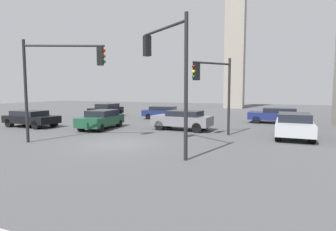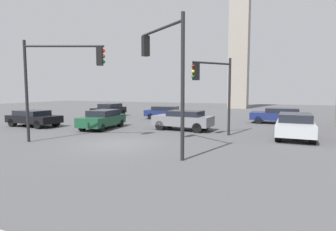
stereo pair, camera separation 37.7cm
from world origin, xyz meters
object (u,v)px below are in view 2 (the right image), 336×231
at_px(traffic_light_1, 163,61).
at_px(car_6, 280,115).
at_px(car_2, 167,112).
at_px(car_3, 34,118).
at_px(traffic_light_0, 61,70).
at_px(car_4, 183,120).
at_px(car_1, 103,119).
at_px(traffic_light_2, 213,82).
at_px(car_5, 109,110).
at_px(car_0, 295,125).

xyz_separation_m(traffic_light_1, car_6, (4.86, 14.26, -3.47)).
bearing_deg(car_2, car_6, -4.95).
relative_size(car_2, car_3, 1.03).
distance_m(traffic_light_0, car_6, 18.13).
bearing_deg(traffic_light_1, car_4, -41.66).
xyz_separation_m(car_1, car_3, (-5.81, -1.21, -0.03)).
xyz_separation_m(traffic_light_0, car_2, (0.51, 13.70, -3.34)).
distance_m(traffic_light_2, car_4, 4.28).
xyz_separation_m(car_4, car_5, (-11.00, 6.51, 0.00)).
xyz_separation_m(traffic_light_1, car_5, (-12.62, 13.80, -3.43)).
height_order(car_0, car_4, car_0).
distance_m(traffic_light_0, traffic_light_1, 6.34).
relative_size(car_0, car_2, 1.04).
relative_size(car_2, car_4, 1.06).
bearing_deg(car_2, traffic_light_0, -98.04).
distance_m(traffic_light_2, car_2, 11.53).
relative_size(car_1, car_3, 1.02).
distance_m(car_2, car_6, 10.68).
xyz_separation_m(car_0, car_1, (-13.35, -1.07, -0.05)).
height_order(traffic_light_2, car_0, traffic_light_2).
relative_size(car_3, car_4, 1.02).
height_order(traffic_light_2, car_4, traffic_light_2).
height_order(car_4, car_5, car_5).
bearing_deg(car_0, car_3, -81.69).
relative_size(traffic_light_1, car_6, 1.24).
bearing_deg(car_1, car_2, 161.83).
bearing_deg(traffic_light_2, traffic_light_1, 27.71).
bearing_deg(traffic_light_0, car_3, 126.81).
bearing_deg(traffic_light_1, traffic_light_0, 32.38).
distance_m(traffic_light_1, traffic_light_2, 5.38).
xyz_separation_m(traffic_light_2, car_2, (-6.85, 8.86, -2.73)).
distance_m(car_3, car_4, 12.10).
relative_size(traffic_light_2, car_4, 1.13).
distance_m(car_5, car_6, 17.48).
xyz_separation_m(traffic_light_0, traffic_light_1, (6.33, -0.38, 0.19)).
distance_m(traffic_light_1, car_2, 15.64).
relative_size(car_3, car_6, 0.93).
height_order(car_3, car_4, car_4).
relative_size(traffic_light_0, car_3, 1.26).
distance_m(car_4, car_5, 12.78).
relative_size(traffic_light_1, car_0, 1.24).
distance_m(car_2, car_3, 12.21).
relative_size(traffic_light_2, car_2, 1.07).
relative_size(car_5, car_6, 0.88).
xyz_separation_m(car_0, car_2, (-11.59, 7.30, -0.10)).
xyz_separation_m(car_1, car_6, (12.44, 8.55, -0.00)).
distance_m(car_1, car_4, 6.17).
distance_m(car_1, car_2, 8.55).
bearing_deg(car_5, car_0, 69.00).
bearing_deg(traffic_light_2, car_0, 147.22).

